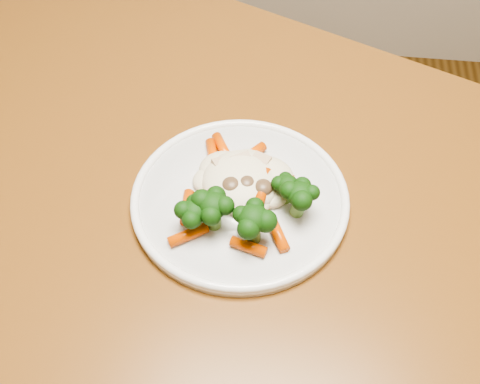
{
  "coord_description": "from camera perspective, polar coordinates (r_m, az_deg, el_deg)",
  "views": [
    {
      "loc": [
        0.24,
        -0.2,
        1.28
      ],
      "look_at": [
        0.19,
        0.22,
        0.77
      ],
      "focal_mm": 45.0,
      "sensor_mm": 36.0,
      "label": 1
    }
  ],
  "objects": [
    {
      "name": "dining_table",
      "position": [
        0.79,
        -8.67,
        -4.07
      ],
      "size": [
        1.34,
        1.15,
        0.75
      ],
      "rotation": [
        0.0,
        0.0,
        -0.42
      ],
      "color": "brown",
      "rests_on": "ground"
    },
    {
      "name": "plate",
      "position": [
        0.67,
        0.0,
        -0.77
      ],
      "size": [
        0.24,
        0.24,
        0.01
      ],
      "primitive_type": "cylinder",
      "color": "white",
      "rests_on": "dining_table"
    },
    {
      "name": "meal",
      "position": [
        0.65,
        0.42,
        -0.17
      ],
      "size": [
        0.16,
        0.17,
        0.05
      ],
      "color": "beige",
      "rests_on": "plate"
    }
  ]
}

